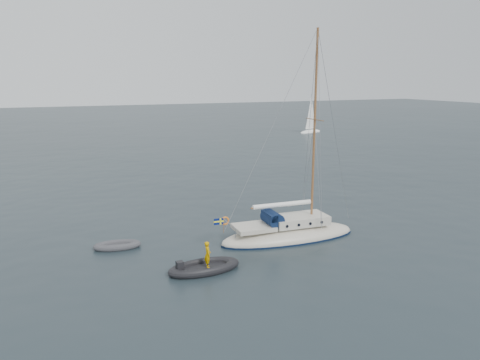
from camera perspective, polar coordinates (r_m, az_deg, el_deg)
name	(u,v)px	position (r m, az deg, el deg)	size (l,w,h in m)	color
ground	(262,236)	(30.21, 2.76, -6.81)	(300.00, 300.00, 0.00)	black
sailboat	(289,223)	(29.51, 5.99, -5.27)	(9.39, 2.81, 13.38)	beige
dinghy	(117,245)	(28.95, -14.74, -7.72)	(2.78, 1.26, 0.40)	#46464A
rib	(204,267)	(24.95, -4.42, -10.48)	(3.94, 1.79, 1.62)	black
distant_yacht_b	(311,115)	(87.33, 8.63, 7.81)	(5.57, 2.97, 7.38)	white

